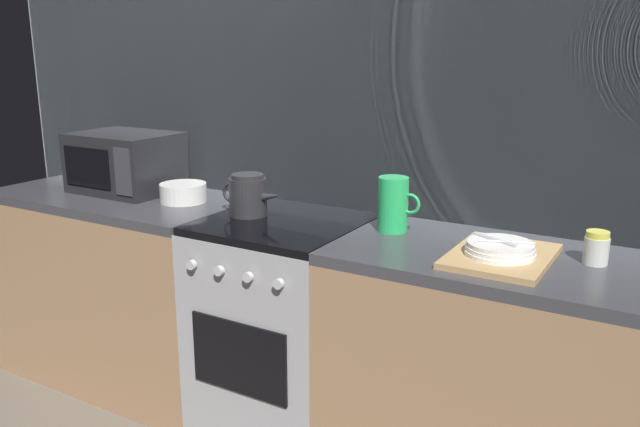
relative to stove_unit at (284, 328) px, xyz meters
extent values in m
plane|color=#6B6054|center=(0.00, 0.00, -0.45)|extent=(8.00, 8.00, 0.00)
cube|color=gray|center=(0.00, 0.33, 0.75)|extent=(3.60, 0.05, 2.40)
cube|color=#A8B2BC|center=(0.00, 0.30, 0.75)|extent=(3.58, 0.01, 2.39)
cube|color=#997251|center=(-0.90, 0.00, -0.02)|extent=(1.20, 0.60, 0.86)
cube|color=#38383D|center=(-0.90, 0.00, 0.43)|extent=(1.20, 0.60, 0.04)
cube|color=#9E9EA3|center=(0.00, 0.00, -0.01)|extent=(0.60, 0.60, 0.87)
cube|color=black|center=(0.00, 0.00, 0.44)|extent=(0.59, 0.59, 0.03)
cube|color=black|center=(0.00, -0.30, 0.00)|extent=(0.42, 0.01, 0.28)
cylinder|color=#B7B7BC|center=(-0.19, -0.32, 0.33)|extent=(0.04, 0.02, 0.04)
cylinder|color=#B7B7BC|center=(-0.06, -0.32, 0.33)|extent=(0.04, 0.02, 0.04)
cylinder|color=#B7B7BC|center=(0.06, -0.32, 0.33)|extent=(0.04, 0.02, 0.04)
cylinder|color=#B7B7BC|center=(0.19, -0.32, 0.33)|extent=(0.04, 0.02, 0.04)
cube|color=#997251|center=(0.90, 0.00, -0.02)|extent=(1.20, 0.60, 0.86)
cube|color=#38383D|center=(0.90, 0.00, 0.43)|extent=(1.20, 0.60, 0.04)
cube|color=black|center=(-0.91, 0.07, 0.59)|extent=(0.46, 0.34, 0.27)
cube|color=black|center=(-0.97, -0.10, 0.59)|extent=(0.28, 0.01, 0.17)
cube|color=#333338|center=(-0.75, -0.10, 0.59)|extent=(0.09, 0.01, 0.21)
cylinder|color=#262628|center=(-0.17, 0.00, 0.53)|extent=(0.15, 0.15, 0.15)
cylinder|color=#262628|center=(-0.17, 0.00, 0.61)|extent=(0.13, 0.13, 0.02)
cone|color=#262628|center=(-0.06, 0.00, 0.54)|extent=(0.10, 0.04, 0.05)
torus|color=#262628|center=(-0.25, 0.00, 0.53)|extent=(0.08, 0.01, 0.08)
cylinder|color=silver|center=(-0.54, 0.04, 0.49)|extent=(0.20, 0.20, 0.08)
cylinder|color=green|center=(0.42, 0.08, 0.55)|extent=(0.11, 0.11, 0.20)
torus|color=green|center=(0.49, 0.08, 0.56)|extent=(0.08, 0.01, 0.08)
cube|color=tan|center=(0.86, -0.04, 0.46)|extent=(0.30, 0.40, 0.02)
cylinder|color=white|center=(0.86, -0.06, 0.48)|extent=(0.22, 0.22, 0.01)
cylinder|color=white|center=(0.86, -0.06, 0.49)|extent=(0.21, 0.21, 0.01)
cylinder|color=white|center=(0.86, -0.06, 0.51)|extent=(0.21, 0.21, 0.01)
cylinder|color=silver|center=(0.88, -0.06, 0.52)|extent=(0.16, 0.07, 0.01)
cube|color=silver|center=(0.84, -0.05, 0.52)|extent=(0.16, 0.09, 0.00)
cylinder|color=silver|center=(1.12, 0.07, 0.49)|extent=(0.08, 0.08, 0.08)
cylinder|color=#D8D14C|center=(1.12, 0.07, 0.55)|extent=(0.07, 0.07, 0.02)
camera|label=1|loc=(1.36, -2.02, 1.11)|focal=36.62mm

